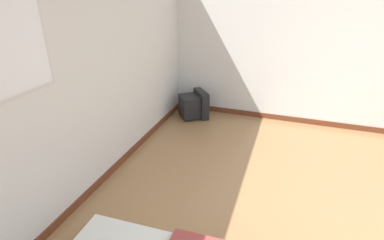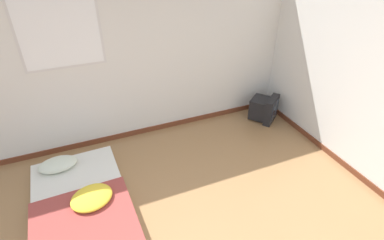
# 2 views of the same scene
# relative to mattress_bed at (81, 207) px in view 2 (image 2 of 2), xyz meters

# --- Properties ---
(wall_back) EXTENTS (8.18, 0.08, 2.60)m
(wall_back) POSITION_rel_mattress_bed_xyz_m (0.82, 1.45, 1.19)
(wall_back) COLOR silver
(wall_back) RESTS_ON ground_plane
(mattress_bed) EXTENTS (1.20, 2.07, 0.30)m
(mattress_bed) POSITION_rel_mattress_bed_xyz_m (0.00, 0.00, 0.00)
(mattress_bed) COLOR silver
(mattress_bed) RESTS_ON ground_plane
(crt_tv) EXTENTS (0.60, 0.60, 0.47)m
(crt_tv) POSITION_rel_mattress_bed_xyz_m (3.36, 0.99, 0.11)
(crt_tv) COLOR black
(crt_tv) RESTS_ON ground_plane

